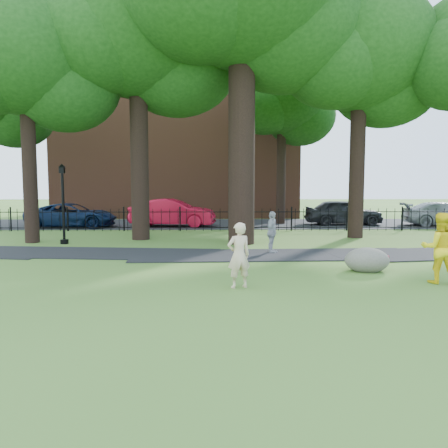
{
  "coord_description": "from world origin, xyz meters",
  "views": [
    {
      "loc": [
        -1.07,
        -11.33,
        2.53
      ],
      "look_at": [
        -0.82,
        2.0,
        1.3
      ],
      "focal_mm": 35.0,
      "sensor_mm": 36.0,
      "label": 1
    }
  ],
  "objects_px": {
    "woman": "(239,255)",
    "lamppost": "(63,205)",
    "red_sedan": "(173,213)",
    "man": "(439,248)",
    "boulder": "(367,258)"
  },
  "relations": [
    {
      "from": "woman",
      "to": "lamppost",
      "type": "xyz_separation_m",
      "value": [
        -6.96,
        7.93,
        0.85
      ]
    },
    {
      "from": "woman",
      "to": "lamppost",
      "type": "distance_m",
      "value": 10.59
    },
    {
      "from": "lamppost",
      "to": "red_sedan",
      "type": "height_order",
      "value": "lamppost"
    },
    {
      "from": "red_sedan",
      "to": "man",
      "type": "bearing_deg",
      "value": -144.48
    },
    {
      "from": "man",
      "to": "red_sedan",
      "type": "distance_m",
      "value": 16.86
    },
    {
      "from": "red_sedan",
      "to": "woman",
      "type": "bearing_deg",
      "value": -162.11
    },
    {
      "from": "boulder",
      "to": "lamppost",
      "type": "distance_m",
      "value": 12.39
    },
    {
      "from": "man",
      "to": "lamppost",
      "type": "distance_m",
      "value": 14.25
    },
    {
      "from": "woman",
      "to": "boulder",
      "type": "relative_size",
      "value": 1.25
    },
    {
      "from": "man",
      "to": "boulder",
      "type": "height_order",
      "value": "man"
    },
    {
      "from": "boulder",
      "to": "red_sedan",
      "type": "bearing_deg",
      "value": 117.73
    },
    {
      "from": "woman",
      "to": "lamppost",
      "type": "bearing_deg",
      "value": -67.25
    },
    {
      "from": "man",
      "to": "lamppost",
      "type": "relative_size",
      "value": 0.54
    },
    {
      "from": "lamppost",
      "to": "woman",
      "type": "bearing_deg",
      "value": -49.23
    },
    {
      "from": "boulder",
      "to": "lamppost",
      "type": "height_order",
      "value": "lamppost"
    }
  ]
}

